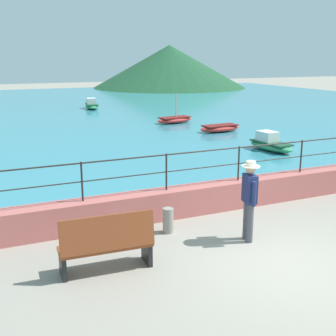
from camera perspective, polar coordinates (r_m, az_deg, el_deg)
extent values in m
plane|color=gray|center=(8.82, 14.85, -11.96)|extent=(120.00, 120.00, 0.00)
cube|color=#BC605B|center=(11.14, 4.61, -3.93)|extent=(20.00, 0.56, 0.70)
cylinder|color=#282623|center=(9.84, -11.14, -1.76)|extent=(0.04, 0.04, 0.90)
cylinder|color=#282623|center=(10.47, -0.21, -0.51)|extent=(0.04, 0.04, 0.90)
cylinder|color=#282623|center=(11.43, 9.19, 0.59)|extent=(0.04, 0.04, 0.90)
cylinder|color=#282623|center=(12.65, 16.95, 1.48)|extent=(0.04, 0.04, 0.90)
cylinder|color=#282623|center=(10.82, 4.74, 2.22)|extent=(18.40, 0.04, 0.04)
cylinder|color=#282623|center=(10.91, 4.69, 0.06)|extent=(18.40, 0.03, 0.03)
cube|color=teal|center=(32.51, -15.14, 7.17)|extent=(64.00, 44.32, 0.06)
cone|color=#1E4C2D|center=(54.99, 0.18, 13.07)|extent=(18.87, 18.87, 5.13)
cube|color=brown|center=(8.22, -8.12, -10.06)|extent=(1.73, 0.62, 0.06)
cube|color=brown|center=(7.88, -7.84, -8.38)|extent=(1.71, 0.25, 0.64)
cube|color=black|center=(8.21, -13.56, -12.26)|extent=(0.11, 0.47, 0.43)
cube|color=black|center=(8.51, -2.78, -10.86)|extent=(0.11, 0.47, 0.43)
cylinder|color=#4C4C56|center=(9.60, 10.20, -6.67)|extent=(0.15, 0.15, 0.86)
cylinder|color=#4C4C56|center=(9.44, 10.60, -7.05)|extent=(0.15, 0.15, 0.86)
cube|color=navy|center=(9.28, 10.60, -2.65)|extent=(0.29, 0.40, 0.60)
cylinder|color=navy|center=(9.51, 10.05, -2.47)|extent=(0.09, 0.09, 0.52)
cylinder|color=navy|center=(9.08, 11.15, -3.32)|extent=(0.09, 0.09, 0.52)
sphere|color=tan|center=(9.17, 10.72, -0.08)|extent=(0.22, 0.22, 0.22)
cylinder|color=beige|center=(9.16, 10.74, 0.22)|extent=(0.38, 0.38, 0.02)
cylinder|color=beige|center=(9.14, 10.75, 0.58)|extent=(0.20, 0.20, 0.10)
cylinder|color=gray|center=(9.82, 0.01, -6.84)|extent=(0.24, 0.24, 0.57)
ellipsoid|color=#338C59|center=(33.00, -9.90, 7.92)|extent=(1.19, 2.40, 0.36)
cube|color=#1C4D31|center=(32.99, -9.91, 8.18)|extent=(1.00, 1.92, 0.06)
cube|color=silver|center=(33.21, -9.99, 8.62)|extent=(0.73, 0.88, 0.40)
ellipsoid|color=red|center=(22.68, 6.78, 5.16)|extent=(2.36, 1.07, 0.36)
cube|color=maroon|center=(22.66, 6.79, 5.54)|extent=(1.89, 0.90, 0.06)
ellipsoid|color=red|center=(25.51, 0.87, 6.28)|extent=(2.42, 1.30, 0.36)
cube|color=maroon|center=(25.49, 0.87, 6.62)|extent=(1.95, 1.09, 0.06)
cylinder|color=#B2A899|center=(25.47, 1.06, 8.17)|extent=(0.06, 0.06, 1.32)
ellipsoid|color=#338C59|center=(18.52, 13.26, 2.80)|extent=(1.09, 2.37, 0.36)
cube|color=#1C4D31|center=(18.50, 13.29, 3.25)|extent=(0.91, 1.90, 0.06)
cube|color=silver|center=(18.64, 12.82, 4.08)|extent=(0.69, 0.85, 0.40)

